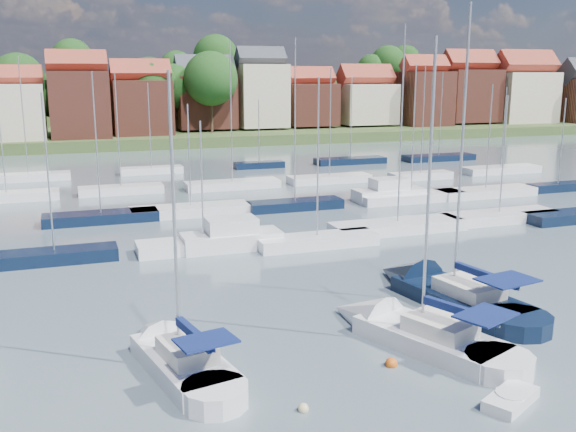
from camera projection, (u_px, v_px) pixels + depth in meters
name	position (u px, v px, depth m)	size (l,w,h in m)	color
ground	(234.00, 195.00, 65.50)	(260.00, 260.00, 0.00)	#4A5C65
sailboat_left	(175.00, 357.00, 27.23)	(4.51, 10.02, 13.28)	silver
sailboat_centre	(408.00, 332.00, 29.82)	(6.76, 11.17, 14.83)	silver
sailboat_navy	(440.00, 292.00, 35.38)	(5.35, 12.61, 16.91)	black
tender	(511.00, 399.00, 23.98)	(2.81, 2.25, 0.55)	silver
buoy_b	(303.00, 411.00, 23.54)	(0.41, 0.41, 0.41)	beige
buoy_c	(391.00, 366.00, 27.18)	(0.53, 0.53, 0.53)	#D85914
buoy_d	(491.00, 363.00, 27.48)	(0.50, 0.50, 0.50)	beige
buoy_e	(431.00, 299.00, 35.17)	(0.42, 0.42, 0.42)	#D85914
marina_field	(266.00, 198.00, 61.54)	(79.62, 41.41, 15.93)	silver
far_shore_town	(145.00, 106.00, 150.69)	(212.46, 90.00, 22.27)	#43562B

